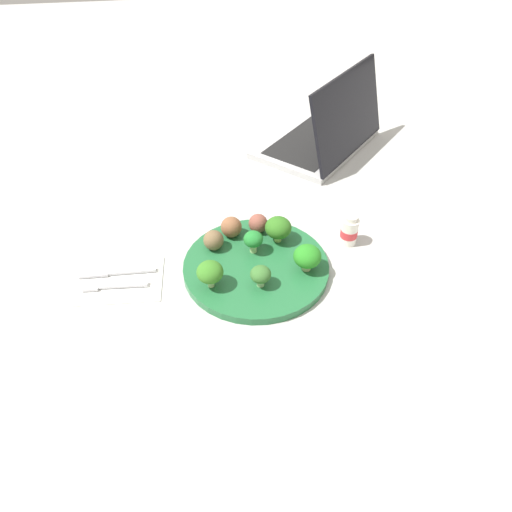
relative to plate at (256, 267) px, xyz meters
name	(u,v)px	position (x,y,z in m)	size (l,w,h in m)	color
ground_plane	(256,270)	(0.00, 0.00, -0.01)	(4.00, 4.00, 0.00)	#B2B2AD
plate	(256,267)	(0.00, 0.00, 0.00)	(0.28, 0.28, 0.02)	#236638
broccoli_floret_far_rim	(260,275)	(0.00, 0.06, 0.03)	(0.04, 0.04, 0.04)	#9CC482
broccoli_floret_back_right	(252,240)	(0.00, -0.04, 0.04)	(0.04, 0.04, 0.05)	#9EB979
broccoli_floret_mid_right	(307,257)	(-0.09, 0.03, 0.04)	(0.05, 0.05, 0.05)	#A9B77C
broccoli_floret_near_rim	(210,272)	(0.09, 0.05, 0.04)	(0.05, 0.05, 0.05)	#A7C481
broccoli_floret_front_left	(278,228)	(-0.05, -0.06, 0.04)	(0.05, 0.05, 0.05)	#A4CB67
meatball_back_right	(214,240)	(0.08, -0.06, 0.03)	(0.04, 0.04, 0.04)	brown
meatball_far_rim	(231,227)	(0.04, -0.09, 0.03)	(0.04, 0.04, 0.04)	brown
meatball_mid_left	(258,223)	(-0.02, -0.10, 0.03)	(0.04, 0.04, 0.04)	brown
napkin	(117,280)	(0.26, -0.01, -0.01)	(0.17, 0.12, 0.01)	white
fork	(111,285)	(0.27, 0.01, 0.00)	(0.12, 0.03, 0.01)	silver
knife	(114,272)	(0.27, -0.02, 0.00)	(0.15, 0.02, 0.01)	silver
yogurt_bottle	(349,231)	(-0.20, -0.05, 0.02)	(0.04, 0.04, 0.07)	white
laptop	(324,135)	(-0.24, -0.44, 0.03)	(0.38, 0.38, 0.21)	#B5B5B5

